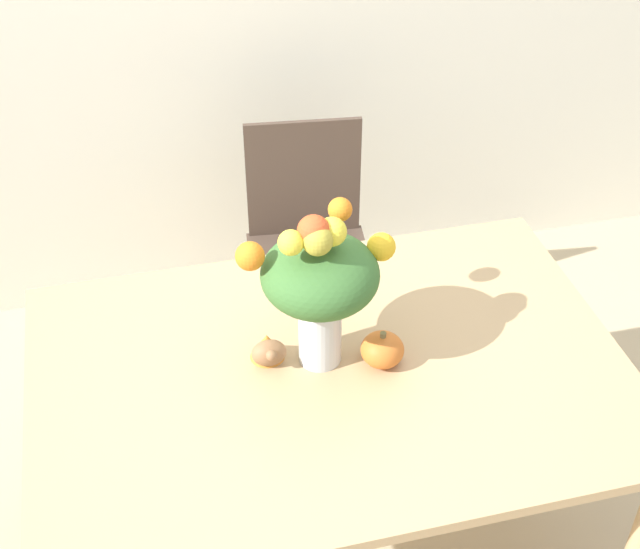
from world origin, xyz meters
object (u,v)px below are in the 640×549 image
object	(u,v)px
flower_vase	(320,281)
dining_chair_near_window	(308,248)
turkey_figurine	(268,349)
pumpkin	(382,350)

from	to	relation	value
flower_vase	dining_chair_near_window	world-z (taller)	flower_vase
flower_vase	turkey_figurine	xyz separation A→B (m)	(-0.13, 0.03, -0.21)
flower_vase	turkey_figurine	size ratio (longest dim) A/B	3.80
turkey_figurine	pumpkin	bearing A→B (deg)	-16.22
turkey_figurine	dining_chair_near_window	world-z (taller)	dining_chair_near_window
turkey_figurine	dining_chair_near_window	bearing A→B (deg)	70.18
flower_vase	pumpkin	world-z (taller)	flower_vase
flower_vase	turkey_figurine	distance (m)	0.25
pumpkin	turkey_figurine	world-z (taller)	pumpkin
pumpkin	dining_chair_near_window	xyz separation A→B (m)	(0.02, 0.90, -0.33)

